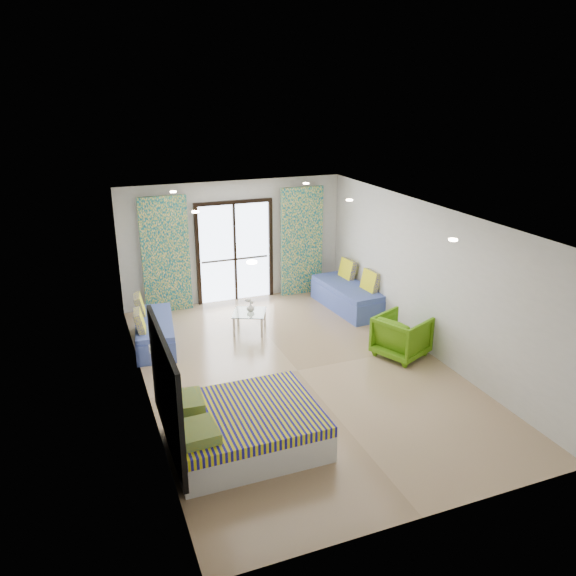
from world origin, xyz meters
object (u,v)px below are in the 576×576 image
object	(u,v)px
bed	(244,427)
coffee_table	(249,314)
daybed_left	(154,331)
armchair	(402,334)
daybed_right	(348,295)

from	to	relation	value
bed	coffee_table	world-z (taller)	coffee_table
daybed_left	armchair	xyz separation A→B (m)	(4.07, -2.08, 0.15)
daybed_right	armchair	bearing A→B (deg)	-98.37
daybed_right	coffee_table	size ratio (longest dim) A/B	2.44
bed	daybed_left	distance (m)	3.71
bed	coffee_table	bearing A→B (deg)	71.27
coffee_table	daybed_left	bearing A→B (deg)	177.78
bed	daybed_left	world-z (taller)	daybed_left
daybed_right	coffee_table	distance (m)	2.41
daybed_right	coffee_table	bearing A→B (deg)	-174.86
daybed_left	coffee_table	world-z (taller)	daybed_left
coffee_table	armchair	size ratio (longest dim) A/B	0.98
daybed_left	daybed_right	bearing A→B (deg)	11.68
armchair	daybed_right	bearing A→B (deg)	-28.02
bed	armchair	size ratio (longest dim) A/B	2.33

